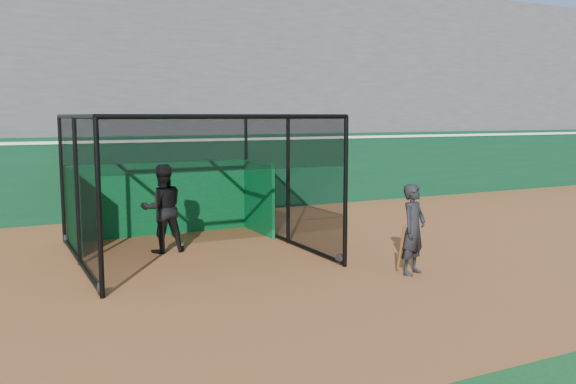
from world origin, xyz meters
name	(u,v)px	position (x,y,z in m)	size (l,w,h in m)	color
ground	(288,278)	(0.00, 0.00, 0.00)	(120.00, 120.00, 0.00)	brown
outfield_wall	(167,174)	(0.00, 8.50, 1.29)	(50.00, 0.50, 2.50)	#09351D
grandstand	(136,78)	(0.00, 12.27, 4.48)	(50.00, 7.85, 8.95)	#4C4C4F
batting_cage	(191,186)	(-0.98, 2.94, 1.55)	(4.99, 5.33, 3.10)	black
batter	(162,208)	(-1.53, 3.35, 1.01)	(0.98, 0.77, 2.02)	black
on_deck_player	(413,230)	(2.35, -0.80, 0.89)	(0.77, 0.66, 1.79)	black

